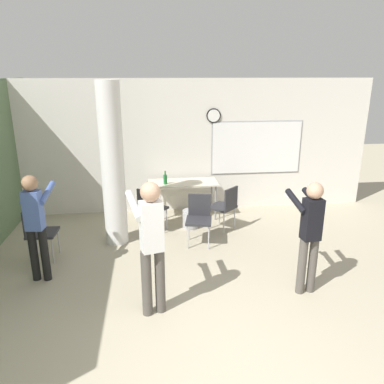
{
  "coord_description": "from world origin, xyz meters",
  "views": [
    {
      "loc": [
        -0.76,
        -2.79,
        2.91
      ],
      "look_at": [
        -0.15,
        2.57,
        1.18
      ],
      "focal_mm": 35.0,
      "sensor_mm": 36.0,
      "label": 1
    }
  ],
  "objects": [
    {
      "name": "wall_back",
      "position": [
        0.03,
        5.06,
        1.4
      ],
      "size": [
        8.0,
        0.15,
        2.8
      ],
      "color": "silver",
      "rests_on": "ground_plane"
    },
    {
      "name": "support_pillar",
      "position": [
        -1.4,
        3.48,
        1.4
      ],
      "size": [
        0.39,
        0.39,
        2.8
      ],
      "color": "white",
      "rests_on": "ground_plane"
    },
    {
      "name": "folding_table",
      "position": [
        -0.11,
        4.55,
        0.7
      ],
      "size": [
        1.41,
        0.62,
        0.76
      ],
      "color": "beige",
      "rests_on": "ground_plane"
    },
    {
      "name": "bottle_on_table",
      "position": [
        -0.48,
        4.45,
        0.86
      ],
      "size": [
        0.07,
        0.07,
        0.27
      ],
      "color": "#1E6B2D",
      "rests_on": "folding_table"
    },
    {
      "name": "waste_bin",
      "position": [
        -0.03,
        3.94,
        0.18
      ],
      "size": [
        0.3,
        0.3,
        0.36
      ],
      "color": "#B2B2B7",
      "rests_on": "ground_plane"
    },
    {
      "name": "chair_table_right",
      "position": [
        0.62,
        3.78,
        0.51
      ],
      "size": [
        0.62,
        0.62,
        0.87
      ],
      "color": "#2D2D33",
      "rests_on": "ground_plane"
    },
    {
      "name": "chair_by_left_wall",
      "position": [
        -2.59,
        2.96,
        0.51
      ],
      "size": [
        0.46,
        0.46,
        0.87
      ],
      "color": "#2D2D33",
      "rests_on": "ground_plane"
    },
    {
      "name": "chair_table_front",
      "position": [
        0.05,
        3.26,
        0.51
      ],
      "size": [
        0.51,
        0.51,
        0.87
      ],
      "color": "#2D2D33",
      "rests_on": "ground_plane"
    },
    {
      "name": "chair_table_left",
      "position": [
        -0.79,
        3.82,
        0.51
      ],
      "size": [
        0.62,
        0.62,
        0.87
      ],
      "color": "#2D2D33",
      "rests_on": "ground_plane"
    },
    {
      "name": "person_watching_back",
      "position": [
        -2.4,
        2.31,
        0.93
      ],
      "size": [
        0.4,
        0.6,
        1.59
      ],
      "color": "black",
      "rests_on": "ground_plane"
    },
    {
      "name": "person_playing_side",
      "position": [
        1.31,
        1.56,
        0.93
      ],
      "size": [
        0.4,
        0.61,
        1.58
      ],
      "color": "#514C47",
      "rests_on": "ground_plane"
    },
    {
      "name": "person_playing_front",
      "position": [
        -0.78,
        1.32,
        1.02
      ],
      "size": [
        0.5,
        0.68,
        1.73
      ],
      "color": "#514C47",
      "rests_on": "ground_plane"
    }
  ]
}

